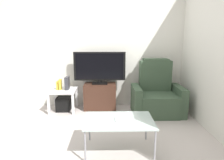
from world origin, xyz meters
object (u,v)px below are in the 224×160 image
(coffee_table, at_px, (119,122))
(television, at_px, (100,67))
(side_table, at_px, (63,93))
(game_console, at_px, (67,83))
(subwoofer_box, at_px, (64,104))
(cell_phone, at_px, (118,119))
(recliner_armchair, at_px, (157,95))
(tv_stand, at_px, (100,96))
(book_leftmost, at_px, (58,85))
(book_middle, at_px, (60,85))

(coffee_table, bearing_deg, television, 100.83)
(side_table, distance_m, game_console, 0.22)
(television, bearing_deg, subwoofer_box, -170.05)
(side_table, distance_m, cell_phone, 1.85)
(recliner_armchair, xyz_separation_m, cell_phone, (-0.85, -1.36, 0.07))
(subwoofer_box, bearing_deg, coffee_table, -54.75)
(side_table, bearing_deg, television, 9.95)
(television, distance_m, side_table, 0.92)
(tv_stand, relative_size, subwoofer_box, 2.36)
(book_leftmost, bearing_deg, book_middle, 0.00)
(tv_stand, distance_m, recliner_armchair, 1.19)
(coffee_table, bearing_deg, recliner_armchair, 58.43)
(game_console, distance_m, coffee_table, 1.83)
(television, height_order, coffee_table, television)
(coffee_table, xyz_separation_m, cell_phone, (-0.02, -0.00, 0.03))
(book_middle, bearing_deg, book_leftmost, 180.00)
(side_table, bearing_deg, coffee_table, -54.75)
(cell_phone, bearing_deg, recliner_armchair, 56.21)
(game_console, bearing_deg, coffee_table, -57.25)
(television, distance_m, coffee_table, 1.75)
(game_console, distance_m, cell_phone, 1.82)
(recliner_armchair, distance_m, cell_phone, 1.61)
(book_leftmost, bearing_deg, game_console, 8.97)
(television, distance_m, cell_phone, 1.74)
(television, relative_size, cell_phone, 7.17)
(coffee_table, bearing_deg, side_table, 125.25)
(book_middle, bearing_deg, recliner_armchair, -4.14)
(tv_stand, relative_size, game_console, 2.57)
(television, relative_size, coffee_table, 1.20)
(tv_stand, xyz_separation_m, coffee_table, (0.32, -1.63, 0.14))
(book_leftmost, distance_m, coffee_table, 1.91)
(tv_stand, relative_size, book_middle, 3.10)
(television, bearing_deg, tv_stand, -90.00)
(recliner_armchair, relative_size, book_leftmost, 6.06)
(subwoofer_box, distance_m, game_console, 0.45)
(tv_stand, distance_m, game_console, 0.74)
(side_table, height_order, cell_phone, side_table)
(television, relative_size, side_table, 1.99)
(tv_stand, relative_size, book_leftmost, 3.75)
(recliner_armchair, xyz_separation_m, subwoofer_box, (-1.91, 0.16, -0.23))
(book_middle, bearing_deg, side_table, 24.04)
(television, distance_m, game_console, 0.75)
(side_table, height_order, game_console, game_console)
(tv_stand, height_order, subwoofer_box, tv_stand)
(coffee_table, bearing_deg, book_leftmost, 128.06)
(tv_stand, distance_m, book_leftmost, 0.91)
(coffee_table, height_order, cell_phone, cell_phone)
(coffee_table, bearing_deg, cell_phone, -170.94)
(recliner_armchair, relative_size, coffee_table, 1.20)
(television, xyz_separation_m, game_console, (-0.67, -0.12, -0.31))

